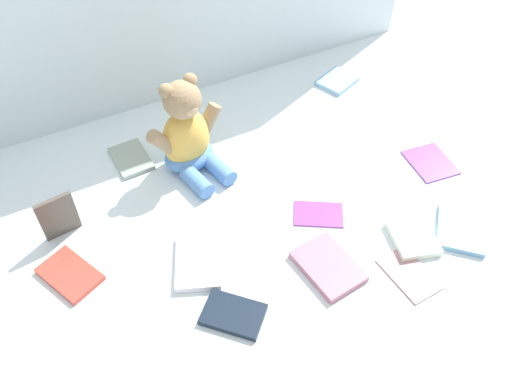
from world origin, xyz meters
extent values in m
plane|color=silver|center=(0.00, 0.00, 0.00)|extent=(3.20, 3.20, 0.00)
ellipsoid|color=#E5B24C|center=(-0.08, 0.15, 0.08)|extent=(0.13, 0.11, 0.15)
ellipsoid|color=#598CD1|center=(-0.08, 0.14, 0.03)|extent=(0.14, 0.12, 0.05)
sphere|color=#9E7F5B|center=(-0.08, 0.14, 0.19)|extent=(0.10, 0.10, 0.09)
ellipsoid|color=tan|center=(-0.07, 0.11, 0.18)|extent=(0.04, 0.03, 0.03)
sphere|color=#9E7F5B|center=(-0.11, 0.14, 0.22)|extent=(0.04, 0.04, 0.03)
sphere|color=#9E7F5B|center=(-0.05, 0.16, 0.22)|extent=(0.04, 0.04, 0.03)
cylinder|color=#9E7F5B|center=(-0.14, 0.13, 0.10)|extent=(0.08, 0.05, 0.08)
cylinder|color=#9E7F5B|center=(-0.01, 0.15, 0.10)|extent=(0.08, 0.05, 0.08)
cylinder|color=#598CD1|center=(-0.09, 0.06, 0.02)|extent=(0.06, 0.09, 0.04)
cylinder|color=#598CD1|center=(-0.03, 0.07, 0.02)|extent=(0.06, 0.09, 0.04)
cube|color=white|center=(-0.18, -0.14, 0.01)|extent=(0.14, 0.16, 0.02)
cube|color=#B3697D|center=(0.05, -0.27, 0.01)|extent=(0.11, 0.15, 0.02)
cube|color=#152130|center=(-0.17, -0.28, 0.01)|extent=(0.13, 0.13, 0.01)
cube|color=#883F95|center=(0.11, -0.14, 0.00)|extent=(0.13, 0.12, 0.01)
cube|color=#85B4DC|center=(0.43, 0.25, 0.01)|extent=(0.13, 0.12, 0.01)
cube|color=gray|center=(-0.20, 0.22, 0.01)|extent=(0.08, 0.12, 0.01)
cube|color=#71A7CE|center=(0.35, -0.33, 0.01)|extent=(0.16, 0.16, 0.01)
cube|color=white|center=(0.25, -0.30, 0.01)|extent=(0.11, 0.12, 0.02)
cube|color=purple|center=(0.44, -0.13, 0.00)|extent=(0.11, 0.13, 0.01)
cube|color=#4E463E|center=(-0.40, 0.07, 0.06)|extent=(0.08, 0.03, 0.11)
cube|color=#C44132|center=(-0.42, -0.05, 0.01)|extent=(0.12, 0.15, 0.01)
cube|color=#B07F86|center=(0.19, -0.36, 0.00)|extent=(0.08, 0.12, 0.01)
camera|label=1|loc=(-0.36, -0.74, 0.87)|focal=36.43mm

